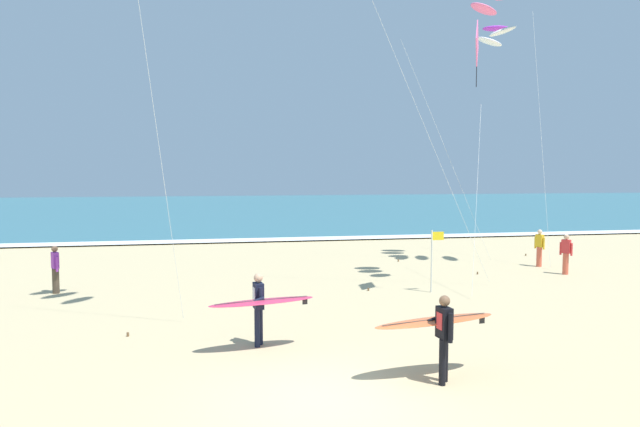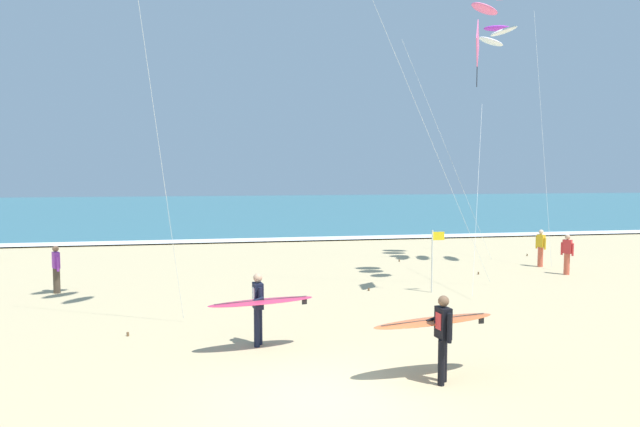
% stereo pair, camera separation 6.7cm
% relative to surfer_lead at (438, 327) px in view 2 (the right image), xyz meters
% --- Properties ---
extents(ground_plane, '(160.00, 160.00, 0.00)m').
position_rel_surfer_lead_xyz_m(ground_plane, '(-2.33, -0.57, -1.05)').
color(ground_plane, tan).
extents(ocean_water, '(160.00, 60.00, 0.08)m').
position_rel_surfer_lead_xyz_m(ocean_water, '(-2.33, 51.98, -1.01)').
color(ocean_water, '#336B7A').
rests_on(ocean_water, ground).
extents(shoreline_foam, '(160.00, 1.63, 0.01)m').
position_rel_surfer_lead_xyz_m(shoreline_foam, '(-2.33, 22.28, -0.97)').
color(shoreline_foam, white).
rests_on(shoreline_foam, ocean_water).
extents(surfer_lead, '(2.60, 1.06, 1.71)m').
position_rel_surfer_lead_xyz_m(surfer_lead, '(0.00, 0.00, 0.00)').
color(surfer_lead, black).
rests_on(surfer_lead, ground).
extents(surfer_trailing, '(2.47, 1.08, 1.71)m').
position_rel_surfer_lead_xyz_m(surfer_trailing, '(-3.26, 2.57, -0.00)').
color(surfer_trailing, black).
rests_on(surfer_trailing, ground).
extents(kite_arc_violet_mid, '(4.91, 2.71, 10.36)m').
position_rel_surfer_lead_xyz_m(kite_arc_violet_mid, '(7.84, 12.95, 8.96)').
color(kite_arc_violet_mid, white).
rests_on(kite_arc_violet_mid, ground).
extents(kite_diamond_rose_low, '(2.54, 4.65, 8.67)m').
position_rel_surfer_lead_xyz_m(kite_diamond_rose_low, '(3.75, 6.32, 6.69)').
color(kite_diamond_rose_low, pink).
rests_on(kite_diamond_rose_low, ground).
extents(bystander_yellow_top, '(0.28, 0.47, 1.59)m').
position_rel_surfer_lead_xyz_m(bystander_yellow_top, '(9.28, 11.42, -0.24)').
color(bystander_yellow_top, '#D8593F').
rests_on(bystander_yellow_top, ground).
extents(bystander_purple_top, '(0.31, 0.45, 1.59)m').
position_rel_surfer_lead_xyz_m(bystander_purple_top, '(-9.52, 9.58, -0.24)').
color(bystander_purple_top, '#4C3D2D').
rests_on(bystander_purple_top, ground).
extents(bystander_red_top, '(0.33, 0.42, 1.59)m').
position_rel_surfer_lead_xyz_m(bystander_red_top, '(9.27, 9.58, -0.24)').
color(bystander_red_top, '#D8593F').
rests_on(bystander_red_top, ground).
extents(lifeguard_flag, '(0.45, 0.05, 2.10)m').
position_rel_surfer_lead_xyz_m(lifeguard_flag, '(2.89, 7.46, 0.21)').
color(lifeguard_flag, silver).
rests_on(lifeguard_flag, ground).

